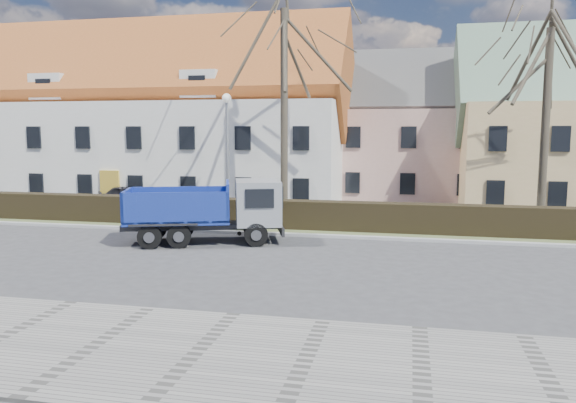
% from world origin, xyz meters
% --- Properties ---
extents(ground, '(120.00, 120.00, 0.00)m').
position_xyz_m(ground, '(0.00, 0.00, 0.00)').
color(ground, '#3B3B3E').
extents(sidewalk_near, '(80.00, 5.00, 0.08)m').
position_xyz_m(sidewalk_near, '(0.00, -8.50, 0.04)').
color(sidewalk_near, gray).
rests_on(sidewalk_near, ground).
extents(curb_far, '(80.00, 0.30, 0.12)m').
position_xyz_m(curb_far, '(0.00, 4.60, 0.06)').
color(curb_far, '#A5A5A4').
rests_on(curb_far, ground).
extents(grass_strip, '(80.00, 3.00, 0.10)m').
position_xyz_m(grass_strip, '(0.00, 6.20, 0.05)').
color(grass_strip, '#4D5A33').
rests_on(grass_strip, ground).
extents(hedge, '(60.00, 0.90, 1.30)m').
position_xyz_m(hedge, '(0.00, 6.00, 0.65)').
color(hedge, black).
rests_on(hedge, ground).
extents(building_white, '(26.80, 10.80, 9.50)m').
position_xyz_m(building_white, '(-13.00, 16.00, 4.75)').
color(building_white, white).
rests_on(building_white, ground).
extents(building_pink, '(10.80, 8.80, 8.00)m').
position_xyz_m(building_pink, '(4.00, 20.00, 4.00)').
color(building_pink, '#CA9A8F').
rests_on(building_pink, ground).
extents(tree_1, '(9.20, 9.20, 12.65)m').
position_xyz_m(tree_1, '(-2.00, 8.50, 6.33)').
color(tree_1, '#3C3429').
rests_on(tree_1, ground).
extents(tree_2, '(8.00, 8.00, 11.00)m').
position_xyz_m(tree_2, '(10.00, 8.50, 5.50)').
color(tree_2, '#3C3429').
rests_on(tree_2, ground).
extents(dump_truck, '(6.95, 4.38, 2.61)m').
position_xyz_m(dump_truck, '(-4.14, 2.39, 1.30)').
color(dump_truck, navy).
rests_on(dump_truck, ground).
extents(streetlight, '(0.49, 0.49, 6.33)m').
position_xyz_m(streetlight, '(-4.45, 7.00, 3.17)').
color(streetlight, '#939497').
rests_on(streetlight, ground).
extents(cart_frame, '(0.80, 0.47, 0.73)m').
position_xyz_m(cart_frame, '(-3.08, 4.21, 0.36)').
color(cart_frame, silver).
rests_on(cart_frame, ground).
extents(parked_car_a, '(4.12, 1.90, 1.37)m').
position_xyz_m(parked_car_a, '(-11.72, 11.20, 0.68)').
color(parked_car_a, '#25242A').
rests_on(parked_car_a, ground).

